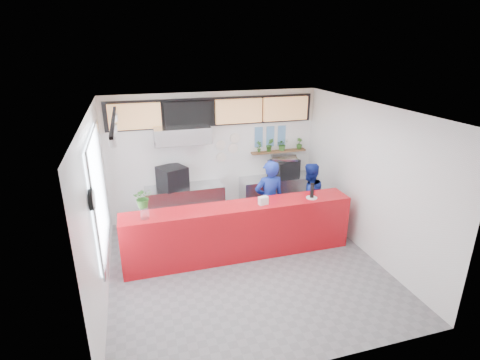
{
  "coord_description": "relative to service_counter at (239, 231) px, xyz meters",
  "views": [
    {
      "loc": [
        -1.85,
        -5.9,
        4.04
      ],
      "look_at": [
        0.1,
        0.7,
        1.5
      ],
      "focal_mm": 28.0,
      "sensor_mm": 36.0,
      "label": 1
    }
  ],
  "objects": [
    {
      "name": "menu_board_far_right",
      "position": [
        1.73,
        1.98,
        2.0
      ],
      "size": [
        1.1,
        0.1,
        0.55
      ],
      "primitive_type": "cube",
      "color": "tan",
      "rests_on": "wall_back"
    },
    {
      "name": "white_plate",
      "position": [
        1.49,
        -0.08,
        0.56
      ],
      "size": [
        0.25,
        0.25,
        0.02
      ],
      "primitive_type": "cylinder",
      "rotation": [
        0.0,
        0.0,
        -0.14
      ],
      "color": "silver",
      "rests_on": "service_counter"
    },
    {
      "name": "ceiling",
      "position": [
        0.0,
        -0.4,
        2.45
      ],
      "size": [
        5.0,
        5.0,
        0.0
      ],
      "primitive_type": "plane",
      "rotation": [
        3.14,
        0.0,
        0.0
      ],
      "color": "silver"
    },
    {
      "name": "right_bench",
      "position": [
        1.5,
        1.8,
        -0.1
      ],
      "size": [
        1.8,
        0.6,
        0.9
      ],
      "primitive_type": "cube",
      "color": "#B2B5BA",
      "rests_on": "ground"
    },
    {
      "name": "glass_vase",
      "position": [
        -1.77,
        -0.08,
        0.65
      ],
      "size": [
        0.2,
        0.2,
        0.19
      ],
      "primitive_type": "cylinder",
      "rotation": [
        0.0,
        0.0,
        0.37
      ],
      "color": "silver",
      "rests_on": "service_counter"
    },
    {
      "name": "panini_oven",
      "position": [
        -1.06,
        1.8,
        0.6
      ],
      "size": [
        0.74,
        0.74,
        0.5
      ],
      "primitive_type": "cube",
      "rotation": [
        0.0,
        0.0,
        0.42
      ],
      "color": "black",
      "rests_on": "prep_bench"
    },
    {
      "name": "espresso_machine",
      "position": [
        1.67,
        1.8,
        0.57
      ],
      "size": [
        0.79,
        0.68,
        0.43
      ],
      "primitive_type": "cube",
      "rotation": [
        0.0,
        0.0,
        0.34
      ],
      "color": "black",
      "rests_on": "right_bench"
    },
    {
      "name": "staff_center",
      "position": [
        0.81,
        0.51,
        0.34
      ],
      "size": [
        0.65,
        0.43,
        1.77
      ],
      "primitive_type": "imported",
      "rotation": [
        0.0,
        0.0,
        3.13
      ],
      "color": "navy",
      "rests_on": "ground"
    },
    {
      "name": "window_frame",
      "position": [
        -2.45,
        -0.1,
        1.15
      ],
      "size": [
        0.03,
        2.3,
        2.0
      ],
      "primitive_type": "cube",
      "color": "#B2B5BA",
      "rests_on": "wall_left"
    },
    {
      "name": "extraction_hood",
      "position": [
        -0.8,
        1.75,
        1.6
      ],
      "size": [
        1.2,
        0.7,
        0.35
      ],
      "primitive_type": "cube",
      "color": "#B2B5BA",
      "rests_on": "ceiling"
    },
    {
      "name": "floor",
      "position": [
        0.0,
        -0.4,
        -0.55
      ],
      "size": [
        5.0,
        5.0,
        0.0
      ],
      "primitive_type": "plane",
      "color": "slate",
      "rests_on": "ground"
    },
    {
      "name": "dec_plate_b",
      "position": [
        0.45,
        2.07,
        1.1
      ],
      "size": [
        0.24,
        0.03,
        0.24
      ],
      "primitive_type": "cylinder",
      "rotation": [
        1.57,
        0.0,
        0.0
      ],
      "color": "silver",
      "rests_on": "wall_back"
    },
    {
      "name": "wall_clock_face",
      "position": [
        -2.43,
        -1.3,
        1.5
      ],
      "size": [
        0.02,
        0.26,
        0.26
      ],
      "primitive_type": "cylinder",
      "rotation": [
        0.0,
        1.57,
        0.0
      ],
      "color": "white",
      "rests_on": "wall_left"
    },
    {
      "name": "cream_band",
      "position": [
        0.0,
        2.09,
        2.05
      ],
      "size": [
        5.0,
        0.02,
        0.8
      ],
      "primitive_type": "cube",
      "color": "beige",
      "rests_on": "wall_back"
    },
    {
      "name": "herb_d",
      "position": [
        2.15,
        2.0,
        1.11
      ],
      "size": [
        0.16,
        0.14,
        0.27
      ],
      "primitive_type": "imported",
      "rotation": [
        0.0,
        0.0,
        0.04
      ],
      "color": "#316222",
      "rests_on": "herb_shelf"
    },
    {
      "name": "herb_c",
      "position": [
        1.7,
        2.0,
        1.12
      ],
      "size": [
        0.29,
        0.25,
        0.3
      ],
      "primitive_type": "imported",
      "rotation": [
        0.0,
        0.0,
        -0.07
      ],
      "color": "#316222",
      "rests_on": "herb_shelf"
    },
    {
      "name": "service_counter",
      "position": [
        0.0,
        0.0,
        0.0
      ],
      "size": [
        4.5,
        0.6,
        1.1
      ],
      "primitive_type": "cube",
      "color": "#B70D15",
      "rests_on": "ground"
    },
    {
      "name": "wall_back",
      "position": [
        0.0,
        2.1,
        0.95
      ],
      "size": [
        5.0,
        0.0,
        5.0
      ],
      "primitive_type": "plane",
      "rotation": [
        1.57,
        0.0,
        0.0
      ],
      "color": "white",
      "rests_on": "ground"
    },
    {
      "name": "pepper_mill",
      "position": [
        1.49,
        -0.08,
        0.71
      ],
      "size": [
        0.08,
        0.08,
        0.3
      ],
      "primitive_type": "cylinder",
      "rotation": [
        0.0,
        0.0,
        0.15
      ],
      "color": "black",
      "rests_on": "white_plate"
    },
    {
      "name": "napkin_holder",
      "position": [
        0.45,
        -0.09,
        0.63
      ],
      "size": [
        0.2,
        0.14,
        0.16
      ],
      "primitive_type": "cube",
      "rotation": [
        0.0,
        0.0,
        0.19
      ],
      "color": "silver",
      "rests_on": "service_counter"
    },
    {
      "name": "menu_board_mid_left",
      "position": [
        -0.59,
        1.98,
        2.0
      ],
      "size": [
        1.1,
        0.1,
        0.55
      ],
      "primitive_type": "cube",
      "color": "black",
      "rests_on": "wall_back"
    },
    {
      "name": "menu_board_mid_right",
      "position": [
        0.57,
        1.98,
        2.0
      ],
      "size": [
        1.1,
        0.1,
        0.55
      ],
      "primitive_type": "cube",
      "color": "tan",
      "rests_on": "wall_back"
    },
    {
      "name": "staff_right",
      "position": [
        1.79,
        0.63,
        0.24
      ],
      "size": [
        0.83,
        0.68,
        1.59
      ],
      "primitive_type": "imported",
      "rotation": [
        0.0,
        0.0,
        3.25
      ],
      "color": "navy",
      "rests_on": "ground"
    },
    {
      "name": "photo_frame_b",
      "position": [
        1.4,
        2.08,
        1.45
      ],
      "size": [
        0.2,
        0.02,
        0.25
      ],
      "primitive_type": "cube",
      "color": "#598CBF",
      "rests_on": "wall_back"
    },
    {
      "name": "herb_shelf",
      "position": [
        1.6,
        2.0,
        0.95
      ],
      "size": [
        1.4,
        0.18,
        0.04
      ],
      "primitive_type": "cube",
      "color": "brown",
      "rests_on": "wall_back"
    },
    {
      "name": "photo_frame_e",
      "position": [
        1.4,
        2.08,
        1.2
      ],
      "size": [
        0.2,
        0.02,
        0.25
      ],
      "primitive_type": "cube",
      "color": "#598CBF",
      "rests_on": "wall_back"
    },
    {
      "name": "herb_a",
      "position": [
        1.08,
        2.0,
        1.11
      ],
      "size": [
        0.18,
        0.16,
        0.28
      ],
      "primitive_type": "imported",
      "rotation": [
        0.0,
        0.0,
        0.42
      ],
      "color": "#316222",
      "rests_on": "herb_shelf"
    },
    {
      "name": "wall_clock_rim",
      "position": [
        -2.46,
        -1.3,
        1.5
      ],
      "size": [
        0.05,
        0.3,
        0.3
      ],
      "primitive_type": "cylinder",
      "rotation": [
        0.0,
        1.57,
        0.0
      ],
      "color": "black",
      "rests_on": "wall_left"
    },
    {
      "name": "photo_frame_d",
      "position": [
        1.1,
        2.08,
        1.2
      ],
      "size": [
        0.2,
        0.02,
        0.25
      ],
      "primitive_type": "cube",
      "color": "#598CBF",
      "rests_on": "wall_back"
    },
    {
      "name": "dec_plate_c",
      "position": [
        0.15,
        2.07,
        0.9
      ],
      "size": [
        0.24,
        0.03,
        0.24
      ],
      "primitive_type": "cylinder",
      "rotation": [
        1.57,
        0.0,
        0.0
      ],
      "color": "silver",
      "rests_on": "wall_back"
    },
    {
      "name": "soffit",
      "position": [
        0.0,
        2.06,
        2.0
      ],
      "size": [
        4.8,
        0.04,
        0.65
      ],
      "primitive_type": "cube",
      "color": "black",
      "rests_on": "wall_back"
    },
    {
      "name": "basil_vase",
      "position": [
        -1.77,
        -0.08,
        0.95
      ],
      "size": [
        0.33,
        0.28,
        0.37
      ],
      "primitive_type": "imported",
      "rotation": [
        0.0,
        0.0,
        0.0
      ],
      "color": "#316222",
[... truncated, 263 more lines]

